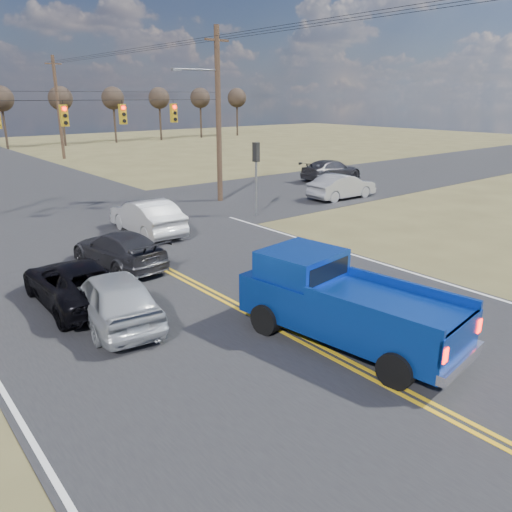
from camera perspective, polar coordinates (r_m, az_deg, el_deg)
ground at (r=12.63m, az=10.00°, el=-11.86°), size 160.00×160.00×0.00m
road_main at (r=20.01m, az=-11.99°, el=-0.63°), size 14.00×120.00×0.02m
road_cross at (r=27.14m, az=-19.85°, el=3.56°), size 120.00×12.00×0.02m
signal_gantry at (r=26.41m, az=-19.82°, el=14.36°), size 19.60×4.83×10.00m
utility_poles at (r=25.50m, az=-20.32°, el=14.59°), size 19.60×58.32×10.00m
treeline at (r=35.03m, az=-26.06°, el=15.30°), size 87.00×117.80×7.40m
pickup_truck at (r=13.16m, az=9.82°, el=-5.34°), size 3.03×6.19×2.23m
silver_suv at (r=14.73m, az=-15.99°, el=-4.51°), size 2.44×4.77×1.55m
black_suv at (r=16.48m, az=-19.88°, el=-2.86°), size 2.34×4.93×1.36m
white_car_queue at (r=23.92m, az=-12.36°, el=4.40°), size 1.91×5.01×1.63m
dgrey_car_queue at (r=19.52m, az=-15.40°, el=0.74°), size 2.40×4.86×1.36m
cross_car_east_near at (r=32.09m, az=9.80°, el=7.84°), size 1.77×4.75×1.55m
cross_car_east_far at (r=39.25m, az=8.61°, el=9.69°), size 2.20×5.34×1.55m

